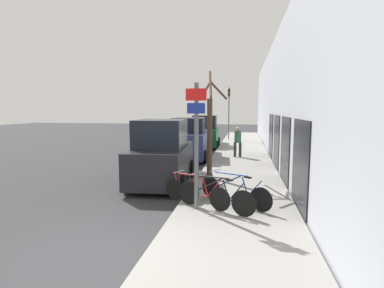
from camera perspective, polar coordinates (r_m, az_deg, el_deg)
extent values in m
plane|color=#333335|center=(16.33, 0.04, -3.14)|extent=(80.00, 80.00, 0.00)
cube|color=gray|center=(18.85, 9.34, -1.68)|extent=(3.20, 32.00, 0.15)
cube|color=#B2B7C1|center=(18.73, 14.94, 7.87)|extent=(0.20, 32.00, 6.50)
cube|color=black|center=(8.40, 19.86, -3.66)|extent=(0.03, 2.20, 2.36)
cube|color=black|center=(11.35, 17.27, -0.98)|extent=(0.03, 2.20, 2.36)
cube|color=black|center=(14.32, 15.76, 0.60)|extent=(0.03, 2.20, 2.36)
cube|color=black|center=(17.31, 14.76, 1.63)|extent=(0.03, 2.20, 2.36)
cylinder|color=#595B60|center=(7.76, 0.85, -0.59)|extent=(0.11, 0.11, 3.29)
cube|color=red|center=(7.64, 0.78, 9.41)|extent=(0.53, 0.02, 0.30)
cube|color=navy|center=(7.63, 0.78, 6.81)|extent=(0.46, 0.02, 0.27)
cylinder|color=black|center=(8.35, -0.61, -9.28)|extent=(0.61, 0.31, 0.66)
cylinder|color=black|center=(7.56, 9.81, -11.10)|extent=(0.61, 0.31, 0.66)
cylinder|color=black|center=(7.94, 3.05, -7.84)|extent=(0.85, 0.42, 0.54)
cylinder|color=black|center=(7.85, 3.58, -6.28)|extent=(0.99, 0.48, 0.09)
cylinder|color=black|center=(7.69, 6.48, -8.55)|extent=(0.20, 0.12, 0.48)
cylinder|color=black|center=(7.67, 7.83, -10.61)|extent=(0.54, 0.27, 0.08)
cylinder|color=black|center=(7.57, 8.42, -9.02)|extent=(0.41, 0.21, 0.53)
cylinder|color=black|center=(8.23, -0.14, -7.49)|extent=(0.19, 0.11, 0.57)
cube|color=black|center=(7.59, 7.05, -6.80)|extent=(0.22, 0.16, 0.04)
cylinder|color=#99999E|center=(8.12, 0.34, -5.64)|extent=(0.21, 0.41, 0.02)
cylinder|color=black|center=(8.78, -3.34, -8.60)|extent=(0.57, 0.33, 0.63)
cylinder|color=black|center=(7.87, 5.31, -10.43)|extent=(0.57, 0.33, 0.63)
cylinder|color=red|center=(8.34, -0.33, -7.34)|extent=(0.79, 0.45, 0.52)
cylinder|color=red|center=(8.24, 0.09, -5.93)|extent=(0.91, 0.52, 0.08)
cylinder|color=red|center=(8.05, 2.51, -8.03)|extent=(0.18, 0.12, 0.45)
cylinder|color=red|center=(8.01, 3.65, -9.94)|extent=(0.50, 0.29, 0.08)
cylinder|color=red|center=(7.90, 4.13, -8.50)|extent=(0.38, 0.22, 0.51)
cylinder|color=red|center=(8.66, -2.97, -6.97)|extent=(0.18, 0.12, 0.55)
cube|color=black|center=(7.95, 2.98, -6.44)|extent=(0.21, 0.17, 0.04)
cylinder|color=#99999E|center=(8.55, -2.59, -5.31)|extent=(0.23, 0.40, 0.02)
cylinder|color=black|center=(8.95, 3.60, -8.29)|extent=(0.55, 0.39, 0.64)
cylinder|color=black|center=(7.99, 13.06, -10.29)|extent=(0.55, 0.39, 0.64)
cylinder|color=#1E4799|center=(8.48, 6.91, -7.09)|extent=(0.81, 0.57, 0.53)
cylinder|color=#1E4799|center=(8.38, 7.40, -5.69)|extent=(0.94, 0.65, 0.08)
cylinder|color=#1E4799|center=(8.18, 10.02, -7.84)|extent=(0.19, 0.14, 0.46)
cylinder|color=#1E4799|center=(8.13, 11.24, -9.76)|extent=(0.51, 0.36, 0.08)
cylinder|color=#1E4799|center=(8.03, 11.79, -8.33)|extent=(0.39, 0.28, 0.51)
cylinder|color=#1E4799|center=(8.83, 4.03, -6.68)|extent=(0.18, 0.14, 0.55)
cube|color=black|center=(8.07, 10.56, -6.25)|extent=(0.21, 0.18, 0.04)
cylinder|color=#99999E|center=(8.71, 4.48, -5.02)|extent=(0.27, 0.38, 0.02)
cube|color=black|center=(11.27, -5.66, -3.51)|extent=(2.10, 4.29, 1.22)
cube|color=black|center=(10.97, -5.91, 2.04)|extent=(1.79, 2.28, 1.00)
cylinder|color=black|center=(12.81, -8.47, -4.40)|extent=(0.26, 0.69, 0.68)
cylinder|color=black|center=(12.47, -0.22, -4.63)|extent=(0.26, 0.69, 0.68)
cylinder|color=black|center=(10.38, -12.16, -7.08)|extent=(0.26, 0.69, 0.68)
cylinder|color=black|center=(9.95, -1.95, -7.52)|extent=(0.26, 0.69, 0.68)
cube|color=navy|center=(16.91, -0.43, 0.08)|extent=(2.13, 4.71, 1.32)
cube|color=black|center=(16.64, -0.50, 3.65)|extent=(1.80, 2.49, 0.80)
cylinder|color=black|center=(18.49, -2.74, -0.95)|extent=(0.26, 0.68, 0.67)
cylinder|color=black|center=(18.30, 2.94, -1.03)|extent=(0.26, 0.68, 0.67)
cylinder|color=black|center=(15.71, -4.36, -2.31)|extent=(0.26, 0.68, 0.67)
cylinder|color=black|center=(15.49, 2.34, -2.43)|extent=(0.26, 0.68, 0.67)
cube|color=#144728|center=(22.17, 2.55, 1.47)|extent=(2.02, 4.36, 1.23)
cube|color=black|center=(21.93, 2.52, 4.25)|extent=(1.75, 2.30, 0.93)
cylinder|color=black|center=(23.63, 0.60, 0.63)|extent=(0.25, 0.62, 0.61)
cylinder|color=black|center=(23.48, 5.06, 0.57)|extent=(0.25, 0.62, 0.61)
cylinder|color=black|center=(21.01, -0.27, -0.12)|extent=(0.25, 0.62, 0.61)
cylinder|color=black|center=(20.84, 4.74, -0.19)|extent=(0.25, 0.62, 0.61)
cylinder|color=#333338|center=(16.70, 8.19, -1.08)|extent=(0.15, 0.15, 0.80)
cylinder|color=#333338|center=(16.73, 9.16, -1.08)|extent=(0.15, 0.15, 0.80)
cylinder|color=#33664C|center=(16.64, 8.71, 1.38)|extent=(0.37, 0.37, 0.64)
sphere|color=tan|center=(16.60, 8.74, 2.85)|extent=(0.22, 0.22, 0.22)
cylinder|color=#4C3828|center=(11.36, 3.36, 0.99)|extent=(0.20, 0.20, 3.02)
cylinder|color=#4C3828|center=(11.51, 2.18, 9.92)|extent=(0.62, 0.39, 0.59)
cylinder|color=#4C3828|center=(11.94, 3.55, 10.46)|extent=(0.17, 1.25, 0.88)
cylinder|color=#4C3828|center=(11.09, 2.66, 10.22)|extent=(0.33, 0.61, 0.66)
cylinder|color=#4C3828|center=(11.52, 5.05, 10.15)|extent=(0.69, 0.54, 0.70)
cylinder|color=#4C3828|center=(10.72, 3.53, 11.35)|extent=(0.27, 1.30, 1.04)
cylinder|color=#595B60|center=(26.41, 7.03, 5.77)|extent=(0.10, 0.10, 4.50)
cube|color=black|center=(26.35, 7.08, 9.69)|extent=(0.20, 0.16, 0.64)
sphere|color=red|center=(26.27, 7.07, 10.13)|extent=(0.11, 0.11, 0.11)
sphere|color=orange|center=(26.26, 7.07, 9.70)|extent=(0.11, 0.11, 0.11)
sphere|color=green|center=(26.25, 7.06, 9.26)|extent=(0.11, 0.11, 0.11)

